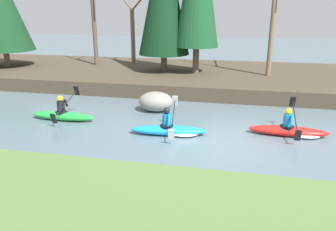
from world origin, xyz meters
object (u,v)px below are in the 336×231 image
at_px(kayaker_lead, 291,130).
at_px(boulder_midstream, 156,102).
at_px(kayaker_trailing, 63,115).
at_px(kayaker_middle, 171,130).

relative_size(kayaker_lead, boulder_midstream, 1.84).
distance_m(kayaker_lead, kayaker_trailing, 8.75).
bearing_deg(kayaker_middle, boulder_midstream, 107.59).
bearing_deg(kayaker_lead, kayaker_trailing, -178.36).
relative_size(kayaker_middle, boulder_midstream, 1.85).
bearing_deg(kayaker_middle, kayaker_lead, 3.78).
distance_m(kayaker_middle, kayaker_trailing, 4.64).
relative_size(kayaker_lead, kayaker_trailing, 1.00).
bearing_deg(kayaker_middle, kayaker_trailing, 164.12).
bearing_deg(boulder_midstream, kayaker_trailing, -149.15).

